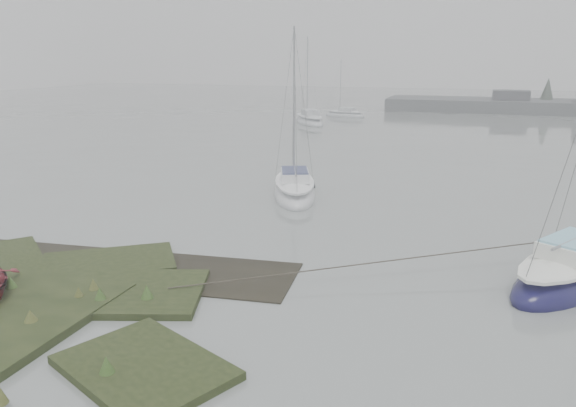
# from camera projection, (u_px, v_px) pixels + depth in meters

# --- Properties ---
(ground) EXTENTS (160.00, 160.00, 0.00)m
(ground) POSITION_uv_depth(u_px,v_px,m) (377.00, 148.00, 39.71)
(ground) COLOR slate
(ground) RESTS_ON ground
(sailboat_main) EXTENTS (5.04, 6.39, 8.82)m
(sailboat_main) POSITION_uv_depth(u_px,v_px,m) (575.00, 272.00, 16.21)
(sailboat_main) COLOR #110F39
(sailboat_main) RESTS_ON ground
(sailboat_white) EXTENTS (3.82, 6.14, 8.24)m
(sailboat_white) POSITION_uv_depth(u_px,v_px,m) (294.00, 190.00, 26.22)
(sailboat_white) COLOR silver
(sailboat_white) RESTS_ON ground
(sailboat_far_a) EXTENTS (5.07, 6.33, 8.77)m
(sailboat_far_a) POSITION_uv_depth(u_px,v_px,m) (309.00, 121.00, 54.14)
(sailboat_far_a) COLOR silver
(sailboat_far_a) RESTS_ON ground
(sailboat_far_c) EXTENTS (4.81, 2.51, 6.47)m
(sailboat_far_c) POSITION_uv_depth(u_px,v_px,m) (345.00, 115.00, 60.25)
(sailboat_far_c) COLOR #A5A9AE
(sailboat_far_c) RESTS_ON ground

